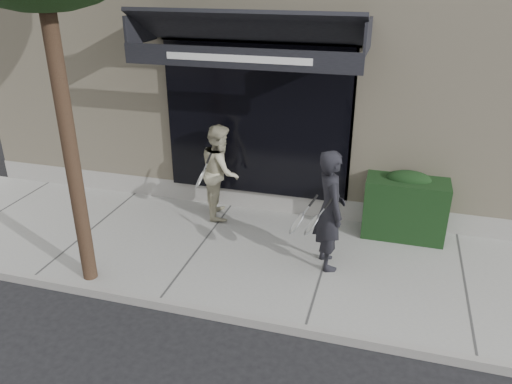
% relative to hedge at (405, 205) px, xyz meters
% --- Properties ---
extents(ground, '(80.00, 80.00, 0.00)m').
position_rel_hedge_xyz_m(ground, '(-1.10, -1.25, -0.66)').
color(ground, black).
rests_on(ground, ground).
extents(sidewalk, '(20.00, 3.00, 0.12)m').
position_rel_hedge_xyz_m(sidewalk, '(-1.10, -1.25, -0.60)').
color(sidewalk, gray).
rests_on(sidewalk, ground).
extents(curb, '(20.00, 0.10, 0.14)m').
position_rel_hedge_xyz_m(curb, '(-1.10, -2.80, -0.59)').
color(curb, gray).
rests_on(curb, ground).
extents(building_facade, '(14.30, 8.04, 5.64)m').
position_rel_hedge_xyz_m(building_facade, '(-1.11, 3.71, 2.08)').
color(building_facade, '#C3B495').
rests_on(building_facade, ground).
extents(hedge, '(1.30, 0.70, 1.14)m').
position_rel_hedge_xyz_m(hedge, '(0.00, 0.00, 0.00)').
color(hedge, black).
rests_on(hedge, sidewalk).
extents(pedestrian_front, '(0.85, 0.92, 1.81)m').
position_rel_hedge_xyz_m(pedestrian_front, '(-1.07, -1.28, 0.37)').
color(pedestrian_front, black).
rests_on(pedestrian_front, sidewalk).
extents(pedestrian_back, '(0.87, 1.01, 1.67)m').
position_rel_hedge_xyz_m(pedestrian_back, '(-3.15, -0.12, 0.30)').
color(pedestrian_back, '#B7B193').
rests_on(pedestrian_back, sidewalk).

